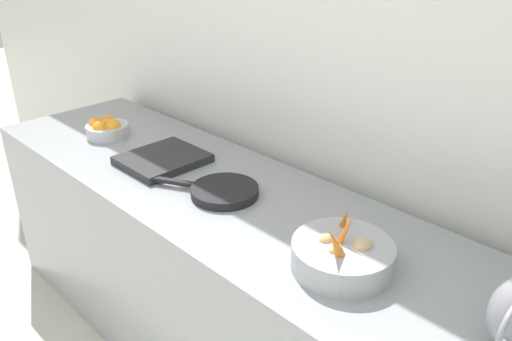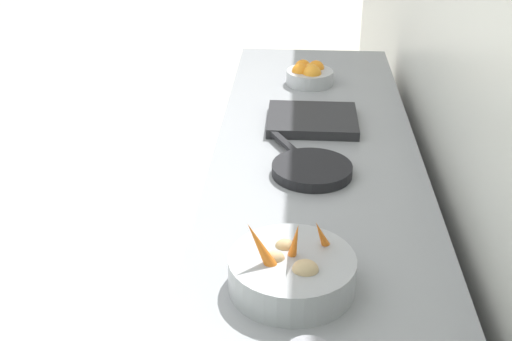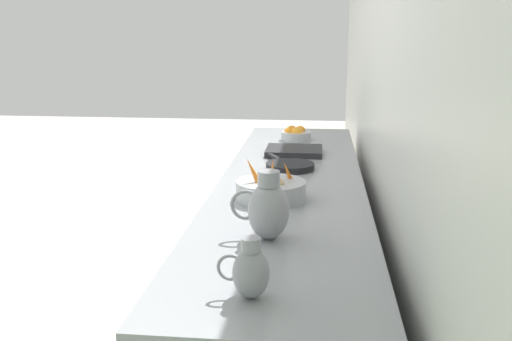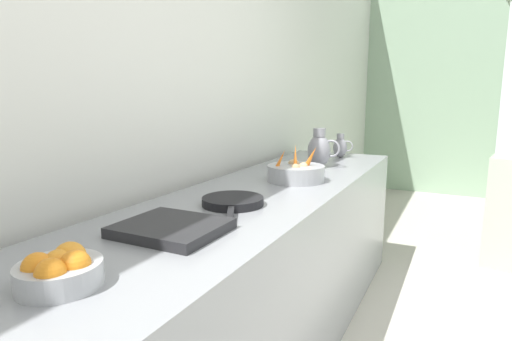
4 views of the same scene
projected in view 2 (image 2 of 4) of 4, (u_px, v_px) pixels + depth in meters
prep_counter at (313, 324)px, 2.14m from camera, size 0.72×3.19×0.87m
vegetable_colander at (292, 272)px, 1.60m from camera, size 0.31×0.31×0.20m
orange_bowl at (309, 74)px, 2.89m from camera, size 0.21×0.21×0.10m
counter_sink_basin at (312, 120)px, 2.50m from camera, size 0.34×0.30×0.04m
skillet_on_counter at (311, 169)px, 2.14m from camera, size 0.28×0.41×0.03m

